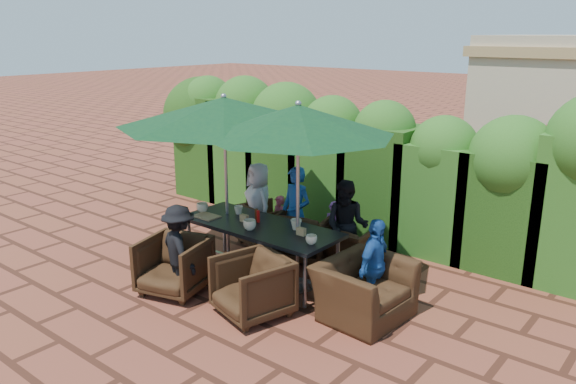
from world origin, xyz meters
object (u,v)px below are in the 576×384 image
Objects in this scene: chair_far_mid at (306,233)px; chair_far_right at (349,245)px; umbrella_right at (298,121)px; dining_table at (260,230)px; chair_far_left at (265,223)px; umbrella_left at (224,112)px; chair_near_left at (174,263)px; chair_end_right at (364,281)px; chair_near_right at (252,284)px.

chair_far_mid reaches higher than chair_far_right.
chair_far_mid is at bearing 121.01° from umbrella_right.
chair_far_left is (-0.74, 0.94, -0.31)m from dining_table.
umbrella_left is 2.56m from chair_far_right.
chair_end_right is (2.25, 0.97, 0.05)m from chair_near_left.
dining_table is 1.73m from chair_end_right.
chair_far_left is at bearing 79.88° from chair_near_left.
chair_far_right is 0.66× the size of chair_end_right.
umbrella_left reaches higher than chair_far_mid.
dining_table is 0.93× the size of umbrella_right.
chair_far_mid reaches higher than dining_table.
chair_near_right is at bearing 131.13° from chair_end_right.
chair_far_right is 1.91m from chair_near_right.
chair_far_left is at bearing 94.43° from umbrella_left.
chair_far_mid is at bearing 62.51° from chair_end_right.
chair_far_right is at bearing 79.29° from umbrella_right.
chair_near_right reaches higher than chair_far_right.
umbrella_left is 4.06× the size of chair_far_left.
chair_far_right is at bearing 52.06° from dining_table.
chair_far_mid is (0.78, 0.83, -1.81)m from umbrella_left.
chair_end_right is at bearing -3.08° from dining_table.
chair_far_mid is at bearing 6.58° from chair_far_right.
dining_table is 1.66m from umbrella_right.
umbrella_left is 4.26× the size of chair_far_right.
chair_end_right reaches higher than chair_far_left.
chair_near_left is (-0.54, -1.06, -0.27)m from dining_table.
dining_table is at bearing -5.19° from umbrella_left.
umbrella_right is 3.40× the size of chair_far_left.
umbrella_left is at bearing 112.35° from chair_far_left.
chair_far_mid is 1.00× the size of chair_near_right.
chair_near_right is (0.56, -1.78, -0.00)m from chair_far_mid.
chair_far_mid is 0.77× the size of chair_end_right.
umbrella_right is (0.61, 0.06, 1.54)m from dining_table.
umbrella_right is at bearing 109.13° from chair_near_right.
umbrella_left is 2.14m from chair_near_left.
chair_near_left is at bearing -82.97° from umbrella_left.
chair_end_right reaches higher than chair_near_right.
umbrella_right is 2.04m from chair_near_right.
umbrella_right reaches higher than chair_near_left.
umbrella_right reaches higher than dining_table.
chair_far_left is 2.31m from chair_near_right.
chair_far_mid is at bearing 46.72° from umbrella_left.
umbrella_right is at bearing 28.26° from chair_near_left.
umbrella_left is 3.64× the size of chair_far_mid.
umbrella_right reaches higher than chair_far_mid.
chair_far_right is at bearing 101.86° from chair_near_right.
chair_near_right is at bearing -7.76° from chair_near_left.
chair_far_left is 2.02m from chair_near_left.
chair_end_right reaches higher than chair_near_left.
chair_near_right is at bearing -52.92° from dining_table.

